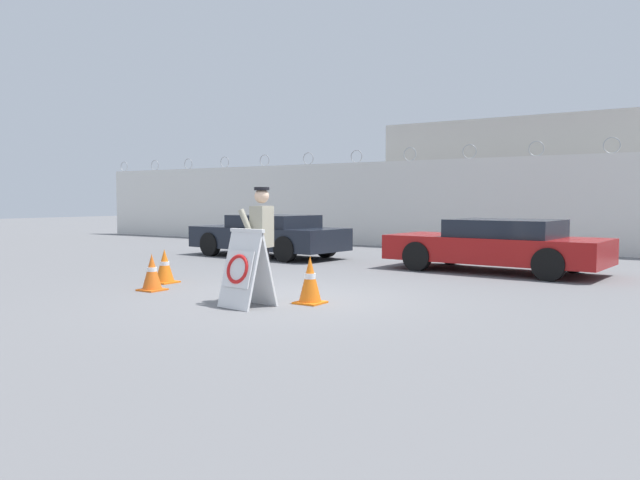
% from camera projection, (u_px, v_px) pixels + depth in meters
% --- Properties ---
extents(ground_plane, '(90.00, 90.00, 0.00)m').
position_uv_depth(ground_plane, '(289.00, 298.00, 10.12)').
color(ground_plane, slate).
extents(perimeter_wall, '(36.00, 0.30, 3.36)m').
position_uv_depth(perimeter_wall, '(501.00, 204.00, 19.33)').
color(perimeter_wall, silver).
rests_on(perimeter_wall, ground_plane).
extents(building_block, '(9.56, 7.38, 4.41)m').
position_uv_depth(building_block, '(539.00, 184.00, 24.17)').
color(building_block, beige).
rests_on(building_block, ground_plane).
extents(barricade_sign, '(0.72, 0.72, 1.17)m').
position_uv_depth(barricade_sign, '(245.00, 268.00, 9.28)').
color(barricade_sign, white).
rests_on(barricade_sign, ground_plane).
extents(security_guard, '(0.37, 0.68, 1.80)m').
position_uv_depth(security_guard, '(262.00, 237.00, 9.81)').
color(security_guard, black).
rests_on(security_guard, ground_plane).
extents(traffic_cone_near, '(0.41, 0.41, 0.65)m').
position_uv_depth(traffic_cone_near, '(152.00, 272.00, 10.98)').
color(traffic_cone_near, orange).
rests_on(traffic_cone_near, ground_plane).
extents(traffic_cone_mid, '(0.41, 0.41, 0.74)m').
position_uv_depth(traffic_cone_mid, '(310.00, 280.00, 9.61)').
color(traffic_cone_mid, orange).
rests_on(traffic_cone_mid, ground_plane).
extents(traffic_cone_far, '(0.43, 0.43, 0.65)m').
position_uv_depth(traffic_cone_far, '(165.00, 266.00, 12.00)').
color(traffic_cone_far, orange).
rests_on(traffic_cone_far, ground_plane).
extents(parked_car_front_coupe, '(4.71, 2.20, 1.18)m').
position_uv_depth(parked_car_front_coupe, '(269.00, 235.00, 17.45)').
color(parked_car_front_coupe, black).
rests_on(parked_car_front_coupe, ground_plane).
extents(parked_car_rear_sedan, '(4.81, 2.21, 1.17)m').
position_uv_depth(parked_car_rear_sedan, '(497.00, 245.00, 13.80)').
color(parked_car_rear_sedan, black).
rests_on(parked_car_rear_sedan, ground_plane).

